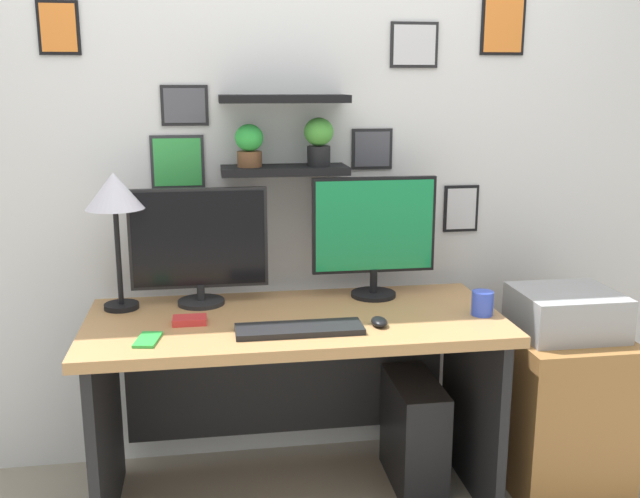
# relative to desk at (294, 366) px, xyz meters

# --- Properties ---
(back_wall_assembly) EXTENTS (4.40, 0.24, 2.70)m
(back_wall_assembly) POSITION_rel_desk_xyz_m (0.00, 0.38, 0.82)
(back_wall_assembly) COLOR silver
(back_wall_assembly) RESTS_ON ground
(desk) EXTENTS (1.52, 0.68, 0.75)m
(desk) POSITION_rel_desk_xyz_m (0.00, 0.00, 0.00)
(desk) COLOR tan
(desk) RESTS_ON ground
(monitor_left) EXTENTS (0.52, 0.18, 0.45)m
(monitor_left) POSITION_rel_desk_xyz_m (-0.34, 0.16, 0.45)
(monitor_left) COLOR black
(monitor_left) RESTS_ON desk
(monitor_right) EXTENTS (0.49, 0.18, 0.48)m
(monitor_right) POSITION_rel_desk_xyz_m (0.34, 0.16, 0.48)
(monitor_right) COLOR black
(monitor_right) RESTS_ON desk
(keyboard) EXTENTS (0.44, 0.14, 0.02)m
(keyboard) POSITION_rel_desk_xyz_m (-0.01, -0.22, 0.22)
(keyboard) COLOR black
(keyboard) RESTS_ON desk
(computer_mouse) EXTENTS (0.06, 0.09, 0.03)m
(computer_mouse) POSITION_rel_desk_xyz_m (0.28, -0.20, 0.23)
(computer_mouse) COLOR black
(computer_mouse) RESTS_ON desk
(desk_lamp) EXTENTS (0.22, 0.22, 0.52)m
(desk_lamp) POSITION_rel_desk_xyz_m (-0.64, 0.14, 0.64)
(desk_lamp) COLOR black
(desk_lamp) RESTS_ON desk
(cell_phone) EXTENTS (0.09, 0.15, 0.01)m
(cell_phone) POSITION_rel_desk_xyz_m (-0.52, -0.23, 0.22)
(cell_phone) COLOR green
(cell_phone) RESTS_ON desk
(coffee_mug) EXTENTS (0.08, 0.08, 0.09)m
(coffee_mug) POSITION_rel_desk_xyz_m (0.69, -0.14, 0.26)
(coffee_mug) COLOR blue
(coffee_mug) RESTS_ON desk
(scissors_tray) EXTENTS (0.12, 0.08, 0.02)m
(scissors_tray) POSITION_rel_desk_xyz_m (-0.38, -0.07, 0.23)
(scissors_tray) COLOR red
(scissors_tray) RESTS_ON desk
(drawer_cabinet) EXTENTS (0.44, 0.50, 0.63)m
(drawer_cabinet) POSITION_rel_desk_xyz_m (1.06, -0.07, -0.22)
(drawer_cabinet) COLOR #9E6B38
(drawer_cabinet) RESTS_ON ground
(printer) EXTENTS (0.38, 0.34, 0.17)m
(printer) POSITION_rel_desk_xyz_m (1.06, -0.07, 0.18)
(printer) COLOR #9E9EA3
(printer) RESTS_ON drawer_cabinet
(computer_tower_right) EXTENTS (0.18, 0.40, 0.44)m
(computer_tower_right) POSITION_rel_desk_xyz_m (0.48, -0.00, -0.32)
(computer_tower_right) COLOR black
(computer_tower_right) RESTS_ON ground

